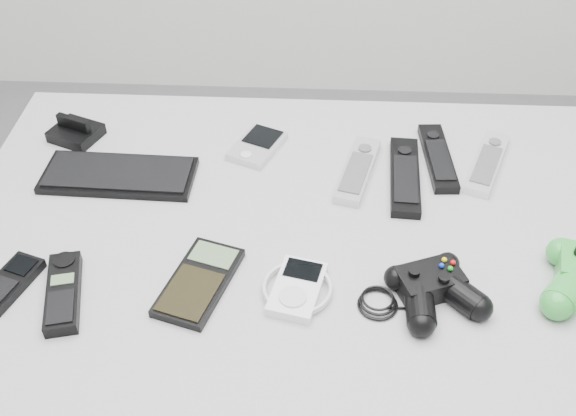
{
  "coord_description": "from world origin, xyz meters",
  "views": [
    {
      "loc": [
        0.06,
        -0.78,
        1.56
      ],
      "look_at": [
        0.02,
        0.04,
        0.83
      ],
      "focal_mm": 42.0,
      "sensor_mm": 36.0,
      "label": 1
    }
  ],
  "objects_px": {
    "pda_keyboard": "(119,175)",
    "mp3_player": "(297,288)",
    "remote_silver_b": "(488,162)",
    "pda": "(257,145)",
    "remote_silver_a": "(358,170)",
    "remote_black_b": "(405,175)",
    "controller_black": "(434,287)",
    "mobile_phone": "(9,282)",
    "remote_black_a": "(438,157)",
    "desk": "(321,260)",
    "cordless_handset": "(63,292)",
    "calculator": "(199,281)"
  },
  "relations": [
    {
      "from": "pda_keyboard",
      "to": "mp3_player",
      "type": "relative_size",
      "value": 2.39
    },
    {
      "from": "remote_silver_b",
      "to": "pda",
      "type": "bearing_deg",
      "value": -162.49
    },
    {
      "from": "remote_silver_a",
      "to": "mp3_player",
      "type": "relative_size",
      "value": 1.64
    },
    {
      "from": "remote_black_b",
      "to": "controller_black",
      "type": "height_order",
      "value": "controller_black"
    },
    {
      "from": "controller_black",
      "to": "mobile_phone",
      "type": "bearing_deg",
      "value": 159.71
    },
    {
      "from": "remote_silver_a",
      "to": "remote_black_a",
      "type": "height_order",
      "value": "same"
    },
    {
      "from": "pda",
      "to": "controller_black",
      "type": "height_order",
      "value": "controller_black"
    },
    {
      "from": "desk",
      "to": "mp3_player",
      "type": "distance_m",
      "value": 0.16
    },
    {
      "from": "mp3_player",
      "to": "controller_black",
      "type": "distance_m",
      "value": 0.2
    },
    {
      "from": "mobile_phone",
      "to": "cordless_handset",
      "type": "distance_m",
      "value": 0.09
    },
    {
      "from": "mobile_phone",
      "to": "calculator",
      "type": "xyz_separation_m",
      "value": [
        0.28,
        0.02,
        -0.0
      ]
    },
    {
      "from": "pda",
      "to": "remote_silver_b",
      "type": "bearing_deg",
      "value": 19.26
    },
    {
      "from": "remote_black_b",
      "to": "calculator",
      "type": "distance_m",
      "value": 0.42
    },
    {
      "from": "desk",
      "to": "remote_black_b",
      "type": "xyz_separation_m",
      "value": [
        0.14,
        0.14,
        0.08
      ]
    },
    {
      "from": "pda",
      "to": "controller_black",
      "type": "relative_size",
      "value": 0.51
    },
    {
      "from": "mobile_phone",
      "to": "cordless_handset",
      "type": "height_order",
      "value": "cordless_handset"
    },
    {
      "from": "remote_black_b",
      "to": "remote_silver_b",
      "type": "height_order",
      "value": "remote_black_b"
    },
    {
      "from": "pda",
      "to": "controller_black",
      "type": "bearing_deg",
      "value": -27.1
    },
    {
      "from": "remote_black_a",
      "to": "remote_silver_b",
      "type": "bearing_deg",
      "value": -10.73
    },
    {
      "from": "remote_silver_b",
      "to": "cordless_handset",
      "type": "distance_m",
      "value": 0.75
    },
    {
      "from": "pda",
      "to": "remote_silver_b",
      "type": "relative_size",
      "value": 0.6
    },
    {
      "from": "calculator",
      "to": "controller_black",
      "type": "relative_size",
      "value": 0.73
    },
    {
      "from": "desk",
      "to": "remote_black_b",
      "type": "distance_m",
      "value": 0.21
    },
    {
      "from": "cordless_handset",
      "to": "controller_black",
      "type": "xyz_separation_m",
      "value": [
        0.54,
        0.03,
        0.01
      ]
    },
    {
      "from": "remote_black_b",
      "to": "calculator",
      "type": "xyz_separation_m",
      "value": [
        -0.32,
        -0.26,
        -0.0
      ]
    },
    {
      "from": "pda_keyboard",
      "to": "calculator",
      "type": "distance_m",
      "value": 0.3
    },
    {
      "from": "remote_black_a",
      "to": "mobile_phone",
      "type": "distance_m",
      "value": 0.75
    },
    {
      "from": "desk",
      "to": "pda",
      "type": "height_order",
      "value": "pda"
    },
    {
      "from": "pda",
      "to": "mobile_phone",
      "type": "distance_m",
      "value": 0.49
    },
    {
      "from": "remote_silver_a",
      "to": "pda",
      "type": "bearing_deg",
      "value": 175.23
    },
    {
      "from": "pda",
      "to": "pda_keyboard",
      "type": "bearing_deg",
      "value": -134.21
    },
    {
      "from": "pda_keyboard",
      "to": "remote_black_b",
      "type": "relative_size",
      "value": 1.28
    },
    {
      "from": "calculator",
      "to": "mp3_player",
      "type": "xyz_separation_m",
      "value": [
        0.15,
        -0.01,
        0.0
      ]
    },
    {
      "from": "mobile_phone",
      "to": "remote_black_a",
      "type": "bearing_deg",
      "value": 45.64
    },
    {
      "from": "mp3_player",
      "to": "cordless_handset",
      "type": "bearing_deg",
      "value": -162.55
    },
    {
      "from": "desk",
      "to": "remote_black_a",
      "type": "xyz_separation_m",
      "value": [
        0.21,
        0.19,
        0.08
      ]
    },
    {
      "from": "mobile_phone",
      "to": "remote_black_b",
      "type": "bearing_deg",
      "value": 43.74
    },
    {
      "from": "cordless_handset",
      "to": "pda",
      "type": "bearing_deg",
      "value": 42.48
    },
    {
      "from": "calculator",
      "to": "mp3_player",
      "type": "height_order",
      "value": "mp3_player"
    },
    {
      "from": "mobile_phone",
      "to": "calculator",
      "type": "relative_size",
      "value": 0.68
    },
    {
      "from": "cordless_handset",
      "to": "controller_black",
      "type": "relative_size",
      "value": 0.66
    },
    {
      "from": "remote_silver_b",
      "to": "calculator",
      "type": "bearing_deg",
      "value": -125.26
    },
    {
      "from": "remote_black_a",
      "to": "mp3_player",
      "type": "bearing_deg",
      "value": -129.95
    },
    {
      "from": "pda_keyboard",
      "to": "remote_silver_b",
      "type": "height_order",
      "value": "remote_silver_b"
    },
    {
      "from": "remote_black_b",
      "to": "controller_black",
      "type": "distance_m",
      "value": 0.27
    },
    {
      "from": "remote_silver_a",
      "to": "remote_black_b",
      "type": "xyz_separation_m",
      "value": [
        0.08,
        -0.01,
        -0.0
      ]
    },
    {
      "from": "remote_silver_b",
      "to": "mobile_phone",
      "type": "height_order",
      "value": "same"
    },
    {
      "from": "pda_keyboard",
      "to": "pda",
      "type": "height_order",
      "value": "pda"
    },
    {
      "from": "remote_black_a",
      "to": "remote_silver_b",
      "type": "distance_m",
      "value": 0.09
    },
    {
      "from": "mp3_player",
      "to": "remote_black_a",
      "type": "bearing_deg",
      "value": 66.47
    }
  ]
}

